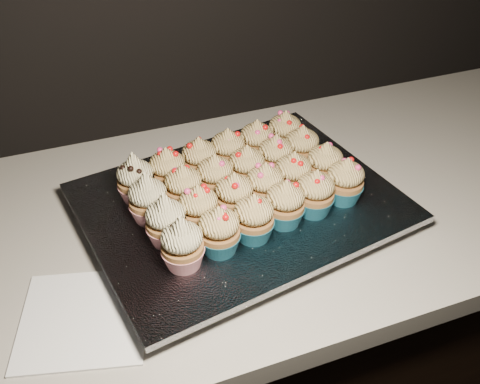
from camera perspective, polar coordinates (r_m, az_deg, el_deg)
The scene contains 29 objects.
cabinet at distance 1.29m, azimuth -0.05°, elevation -17.61°, with size 2.40×0.60×0.86m, color black.
worktop at distance 0.96m, azimuth -0.07°, elevation -2.21°, with size 2.44×0.64×0.04m, color beige.
napkin at distance 0.79m, azimuth -16.37°, elevation -12.74°, with size 0.17×0.17×0.00m, color white.
baking_tray at distance 0.91m, azimuth -0.00°, elevation -1.93°, with size 0.46×0.35×0.02m, color black.
foil_lining at distance 0.90m, azimuth -0.00°, elevation -1.10°, with size 0.50×0.39×0.01m, color silver.
cupcake_0 at distance 0.76m, azimuth -6.18°, elevation -5.56°, with size 0.06×0.06×0.10m.
cupcake_1 at distance 0.78m, azimuth -2.23°, elevation -4.18°, with size 0.06×0.06×0.08m.
cupcake_2 at distance 0.80m, azimuth 1.48°, elevation -2.80°, with size 0.06×0.06×0.08m.
cupcake_3 at distance 0.83m, azimuth 4.83°, elevation -1.26°, with size 0.06×0.06×0.08m.
cupcake_4 at distance 0.86m, azimuth 8.01°, elevation -0.12°, with size 0.06×0.06×0.08m.
cupcake_5 at distance 0.89m, azimuth 11.13°, elevation 1.15°, with size 0.06×0.06×0.08m.
cupcake_6 at distance 0.80m, azimuth -7.89°, elevation -3.07°, with size 0.06×0.06×0.10m.
cupcake_7 at distance 0.82m, azimuth -4.41°, elevation -1.80°, with size 0.06×0.06×0.08m.
cupcake_8 at distance 0.85m, azimuth -0.60°, elevation -0.44°, with size 0.06×0.06×0.08m.
cupcake_9 at distance 0.87m, azimuth 2.69°, elevation 0.65°, with size 0.06×0.06×0.08m.
cupcake_10 at distance 0.90m, azimuth 5.68°, elevation 1.87°, with size 0.06×0.06×0.08m.
cupcake_11 at distance 0.93m, azimuth 9.02°, elevation 2.87°, with size 0.06×0.06×0.08m.
cupcake_12 at distance 0.85m, azimuth -9.77°, elevation -0.74°, with size 0.06×0.06×0.10m.
cupcake_13 at distance 0.87m, azimuth -6.01°, elevation 0.43°, with size 0.06×0.06×0.08m.
cupcake_14 at distance 0.89m, azimuth -2.66°, elevation 1.58°, with size 0.06×0.06×0.08m.
cupcake_15 at distance 0.91m, azimuth 0.75°, elevation 2.60°, with size 0.06×0.06×0.08m.
cupcake_16 at distance 0.94m, azimuth 3.82°, elevation 3.76°, with size 0.06×0.06×0.08m.
cupcake_17 at distance 0.96m, azimuth 6.58°, elevation 4.74°, with size 0.06×0.06×0.08m.
cupcake_18 at distance 0.89m, azimuth -11.05°, elevation 1.33°, with size 0.06×0.06×0.10m.
cupcake_19 at distance 0.91m, azimuth -7.72°, elevation 2.28°, with size 0.06×0.06×0.08m.
cupcake_20 at distance 0.93m, azimuth -4.33°, elevation 3.46°, with size 0.06×0.06×0.08m.
cupcake_21 at distance 0.95m, azimuth -1.28°, elevation 4.44°, with size 0.06×0.06×0.08m.
cupcake_22 at distance 0.98m, azimuth 1.80°, elevation 5.40°, with size 0.06×0.06×0.08m.
cupcake_23 at distance 1.00m, azimuth 4.79°, elevation 6.35°, with size 0.06×0.06×0.08m.
Camera 1 is at (-0.25, 1.02, 1.50)m, focal length 40.00 mm.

